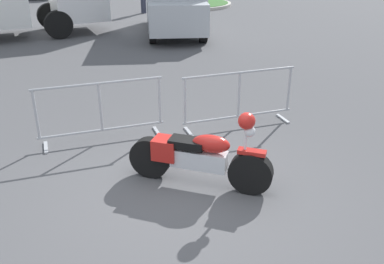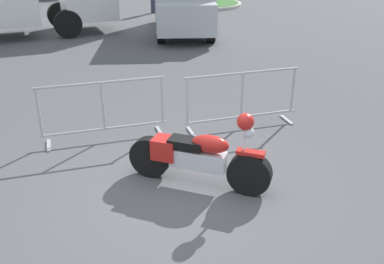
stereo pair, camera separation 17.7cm
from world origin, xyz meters
name	(u,v)px [view 1 (the left image)]	position (x,y,z in m)	size (l,w,h in m)	color
ground_plane	(182,196)	(0.00, 0.00, 0.00)	(120.00, 120.00, 0.00)	#4C4C4F
motorcycle	(199,156)	(0.31, 0.25, 0.46)	(1.88, 1.27, 1.20)	black
crowd_barrier_near	(101,111)	(-0.95, 2.07, 0.55)	(2.19, 0.60, 1.07)	#9EA0A5
crowd_barrier_far	(239,99)	(1.56, 2.07, 0.55)	(2.19, 0.60, 1.07)	#9EA0A5
planter_island	(192,0)	(4.51, 17.23, 0.23)	(3.90, 3.90, 0.97)	#ADA89E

